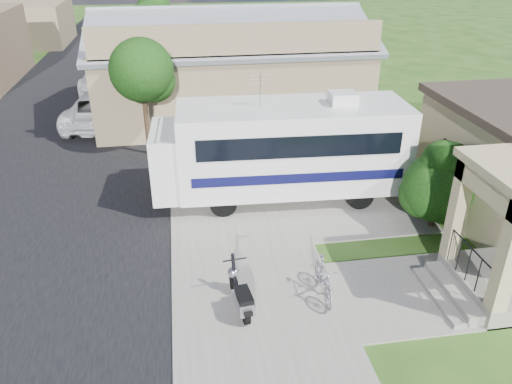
{
  "coord_description": "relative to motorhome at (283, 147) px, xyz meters",
  "views": [
    {
      "loc": [
        -2.48,
        -10.03,
        7.82
      ],
      "look_at": [
        -0.5,
        2.5,
        1.3
      ],
      "focal_mm": 35.0,
      "sensor_mm": 36.0,
      "label": 1
    }
  ],
  "objects": [
    {
      "name": "distant_bldg_near",
      "position": [
        -15.69,
        29.44,
        -0.18
      ],
      "size": [
        8.0,
        7.0,
        3.2
      ],
      "primitive_type": "cube",
      "color": "#837352",
      "rests_on": "ground"
    },
    {
      "name": "street_tree_b",
      "position": [
        -4.39,
        14.5,
        1.62
      ],
      "size": [
        2.44,
        2.4,
        4.73
      ],
      "color": "black",
      "rests_on": "ground"
    },
    {
      "name": "motorhome",
      "position": [
        0.0,
        0.0,
        0.0
      ],
      "size": [
        8.18,
        2.92,
        4.14
      ],
      "rotation": [
        0.0,
        0.0,
        -0.04
      ],
      "color": "silver",
      "rests_on": "ground"
    },
    {
      "name": "pickup_truck",
      "position": [
        -6.76,
        8.58,
        -1.0
      ],
      "size": [
        3.28,
        5.87,
        1.55
      ],
      "primitive_type": "imported",
      "rotation": [
        0.0,
        0.0,
        3.01
      ],
      "color": "silver",
      "rests_on": "ground"
    },
    {
      "name": "van",
      "position": [
        -7.01,
        15.01,
        -0.91
      ],
      "size": [
        3.25,
        6.23,
        1.72
      ],
      "primitive_type": "imported",
      "rotation": [
        0.0,
        0.0,
        -0.15
      ],
      "color": "silver",
      "rests_on": "ground"
    },
    {
      "name": "street_tree_c",
      "position": [
        -4.39,
        23.5,
        1.33
      ],
      "size": [
        2.44,
        2.4,
        4.42
      ],
      "color": "black",
      "rests_on": "ground"
    },
    {
      "name": "driveway_slab",
      "position": [
        0.81,
        -0.06,
        -1.75
      ],
      "size": [
        7.0,
        6.0,
        0.05
      ],
      "primitive_type": "cube",
      "color": "slate",
      "rests_on": "ground"
    },
    {
      "name": "scooter",
      "position": [
        -2.1,
        -5.54,
        -1.29
      ],
      "size": [
        0.61,
        1.64,
        1.08
      ],
      "rotation": [
        0.0,
        0.0,
        0.12
      ],
      "color": "black",
      "rests_on": "ground"
    },
    {
      "name": "garden_hose",
      "position": [
        3.15,
        -5.11,
        -1.7
      ],
      "size": [
        0.35,
        0.35,
        0.16
      ],
      "primitive_type": "cylinder",
      "color": "#156A2F",
      "rests_on": "ground"
    },
    {
      "name": "sidewalk_slab",
      "position": [
        -1.69,
        5.44,
        -1.75
      ],
      "size": [
        4.0,
        80.0,
        0.06
      ],
      "primitive_type": "cube",
      "color": "slate",
      "rests_on": "ground"
    },
    {
      "name": "walk_slab",
      "position": [
        2.31,
        -5.56,
        -1.75
      ],
      "size": [
        4.0,
        3.0,
        0.05
      ],
      "primitive_type": "cube",
      "color": "slate",
      "rests_on": "ground"
    },
    {
      "name": "ground",
      "position": [
        -0.69,
        -4.56,
        -1.78
      ],
      "size": [
        120.0,
        120.0,
        0.0
      ],
      "primitive_type": "plane",
      "color": "#204412"
    },
    {
      "name": "shrub",
      "position": [
        4.13,
        -2.58,
        -0.36
      ],
      "size": [
        2.25,
        2.15,
        2.76
      ],
      "color": "black",
      "rests_on": "ground"
    },
    {
      "name": "bicycle",
      "position": [
        -0.08,
        -5.33,
        -1.29
      ],
      "size": [
        0.52,
        1.63,
        0.97
      ],
      "primitive_type": "imported",
      "rotation": [
        0.0,
        0.0,
        -0.04
      ],
      "color": "#949399",
      "rests_on": "ground"
    },
    {
      "name": "street_tree_a",
      "position": [
        -4.39,
        4.5,
        1.47
      ],
      "size": [
        2.44,
        2.4,
        4.58
      ],
      "color": "black",
      "rests_on": "ground"
    },
    {
      "name": "warehouse",
      "position": [
        -0.69,
        9.41,
        0.21
      ],
      "size": [
        12.5,
        8.4,
        5.04
      ],
      "color": "#837352",
      "rests_on": "ground"
    },
    {
      "name": "street_slab",
      "position": [
        -8.19,
        5.44,
        -1.77
      ],
      "size": [
        9.0,
        80.0,
        0.02
      ],
      "primitive_type": "cube",
      "color": "black",
      "rests_on": "ground"
    }
  ]
}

